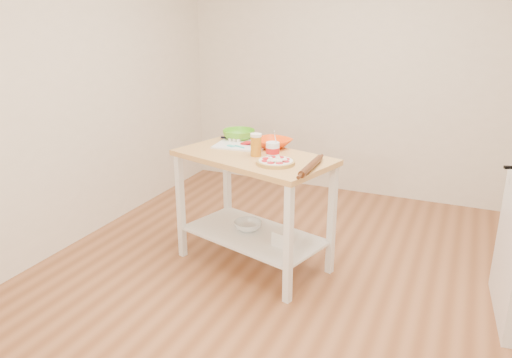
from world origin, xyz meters
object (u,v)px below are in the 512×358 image
at_px(spatula, 236,146).
at_px(orange_bowl, 272,143).
at_px(knife, 232,138).
at_px(green_bowl, 239,135).
at_px(shelf_bin, 282,238).
at_px(cutting_board, 241,145).
at_px(beer_pint, 256,145).
at_px(shelf_glass_bowl, 248,226).
at_px(rolling_pin, 311,166).
at_px(pizza, 276,162).
at_px(prep_island, 254,187).
at_px(yogurt_tub, 273,150).

xyz_separation_m(spatula, orange_bowl, (0.25, 0.14, 0.02)).
distance_m(spatula, knife, 0.26).
distance_m(green_bowl, shelf_bin, 0.96).
xyz_separation_m(cutting_board, beer_pint, (0.22, -0.22, 0.08)).
xyz_separation_m(orange_bowl, shelf_glass_bowl, (-0.12, -0.20, -0.64)).
relative_size(orange_bowl, rolling_pin, 0.68).
xyz_separation_m(pizza, knife, (-0.57, 0.48, 0.00)).
bearing_deg(cutting_board, green_bowl, 115.69).
bearing_deg(shelf_bin, beer_pint, 162.15).
height_order(spatula, shelf_bin, spatula).
xyz_separation_m(prep_island, yogurt_tub, (0.16, -0.03, 0.31)).
relative_size(beer_pint, shelf_bin, 1.51).
distance_m(prep_island, spatula, 0.35).
xyz_separation_m(yogurt_tub, shelf_bin, (0.11, -0.07, -0.64)).
distance_m(green_bowl, yogurt_tub, 0.60).
xyz_separation_m(spatula, knife, (-0.14, 0.22, 0.00)).
bearing_deg(orange_bowl, knife, 168.25).
xyz_separation_m(prep_island, beer_pint, (0.03, -0.02, 0.34)).
bearing_deg(knife, yogurt_tub, -45.58).
distance_m(pizza, shelf_bin, 0.60).
xyz_separation_m(prep_island, cutting_board, (-0.19, 0.20, 0.26)).
relative_size(cutting_board, shelf_bin, 3.87).
distance_m(spatula, shelf_glass_bowl, 0.64).
bearing_deg(green_bowl, shelf_bin, -39.22).
height_order(orange_bowl, yogurt_tub, yogurt_tub).
relative_size(pizza, cutting_board, 0.64).
relative_size(pizza, orange_bowl, 0.97).
height_order(orange_bowl, beer_pint, beer_pint).
height_order(green_bowl, shelf_glass_bowl, green_bowl).
bearing_deg(cutting_board, orange_bowl, 6.70).
bearing_deg(pizza, prep_island, 147.82).
bearing_deg(spatula, knife, 140.33).
bearing_deg(orange_bowl, prep_island, -101.12).
bearing_deg(yogurt_tub, shelf_bin, -33.07).
distance_m(knife, rolling_pin, 0.98).
relative_size(pizza, spatula, 1.72).
height_order(yogurt_tub, rolling_pin, yogurt_tub).
bearing_deg(shelf_glass_bowl, orange_bowl, 59.53).
xyz_separation_m(knife, beer_pint, (0.36, -0.35, 0.07)).
relative_size(prep_island, spatula, 8.17).
bearing_deg(cutting_board, shelf_bin, -37.91).
height_order(prep_island, shelf_bin, prep_island).
xyz_separation_m(spatula, shelf_bin, (0.47, -0.21, -0.60)).
height_order(pizza, spatula, pizza).
xyz_separation_m(knife, orange_bowl, (0.39, -0.08, 0.02)).
xyz_separation_m(spatula, rolling_pin, (0.70, -0.29, 0.01)).
bearing_deg(yogurt_tub, spatula, 159.34).
xyz_separation_m(cutting_board, rolling_pin, (0.69, -0.38, 0.02)).
height_order(green_bowl, shelf_bin, green_bowl).
xyz_separation_m(beer_pint, rolling_pin, (0.47, -0.16, -0.06)).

